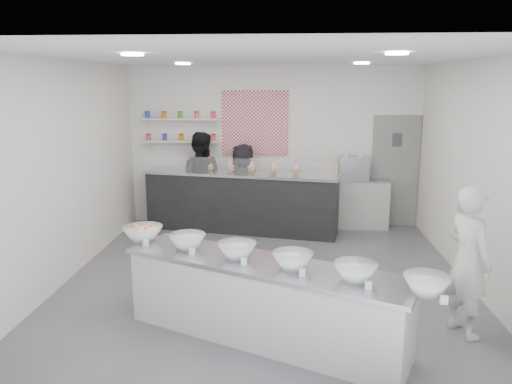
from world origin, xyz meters
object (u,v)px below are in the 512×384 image
espresso_ledge (355,203)px  woman_prep (468,262)px  back_bar (241,202)px  staff_left (200,180)px  espresso_machine (353,168)px  prep_counter (264,301)px  staff_right (243,186)px

espresso_ledge → woman_prep: (0.66, -4.07, 0.36)m
back_bar → espresso_ledge: (2.12, 0.38, -0.09)m
woman_prep → staff_left: (-3.58, 3.94, 0.08)m
woman_prep → staff_left: size_ratio=0.91×
back_bar → woman_prep: bearing=-42.5°
espresso_ledge → staff_left: staff_left is taller
espresso_machine → staff_left: staff_left is taller
prep_counter → woman_prep: woman_prep is taller
prep_counter → back_bar: back_bar is taller
prep_counter → staff_right: 4.27m
prep_counter → back_bar: 4.01m
staff_right → back_bar: bearing=104.1°
back_bar → woman_prep: 4.63m
woman_prep → staff_right: bearing=12.1°
prep_counter → woman_prep: (2.16, 0.27, 0.40)m
espresso_ledge → staff_right: (-2.10, -0.13, 0.33)m
prep_counter → espresso_machine: bearing=96.4°
prep_counter → staff_left: staff_left is taller
staff_right → espresso_ledge: bearing=-159.6°
espresso_ledge → espresso_machine: (-0.06, 0.00, 0.67)m
espresso_ledge → staff_right: staff_right is taller
staff_left → staff_right: size_ratio=1.14×
prep_counter → staff_right: bearing=122.9°
back_bar → staff_left: 0.91m
prep_counter → staff_right: staff_right is taller
prep_counter → staff_right: size_ratio=1.98×
prep_counter → staff_right: (-0.61, 4.21, 0.37)m
woman_prep → staff_right: 4.82m
espresso_ledge → staff_right: bearing=-176.5°
staff_left → espresso_machine: bearing=-174.0°
espresso_ledge → staff_left: size_ratio=0.69×
espresso_ledge → woman_prep: woman_prep is taller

